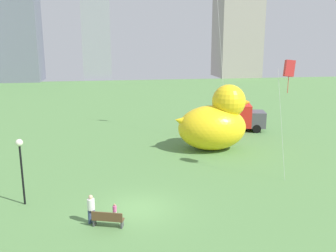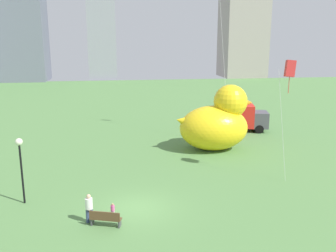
{
  "view_description": "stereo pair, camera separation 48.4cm",
  "coord_description": "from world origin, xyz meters",
  "px_view_note": "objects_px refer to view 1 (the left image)",
  "views": [
    {
      "loc": [
        -1.52,
        -20.22,
        9.83
      ],
      "look_at": [
        2.48,
        4.64,
        3.87
      ],
      "focal_mm": 39.61,
      "sensor_mm": 36.0,
      "label": 1
    },
    {
      "loc": [
        -1.04,
        -20.3,
        9.83
      ],
      "look_at": [
        2.48,
        4.64,
        3.87
      ],
      "focal_mm": 39.61,
      "sensor_mm": 36.0,
      "label": 2
    }
  ],
  "objects_px": {
    "kite_red": "(289,69)",
    "person_adult": "(91,208)",
    "park_bench": "(108,219)",
    "person_child": "(115,211)",
    "giant_inflatable_duck": "(215,122)",
    "lamppost": "(20,156)",
    "box_truck": "(238,117)"
  },
  "relations": [
    {
      "from": "lamppost",
      "to": "kite_red",
      "type": "distance_m",
      "value": 18.26
    },
    {
      "from": "lamppost",
      "to": "kite_red",
      "type": "xyz_separation_m",
      "value": [
        17.54,
        1.92,
        4.72
      ]
    },
    {
      "from": "person_adult",
      "to": "lamppost",
      "type": "bearing_deg",
      "value": 143.3
    },
    {
      "from": "giant_inflatable_duck",
      "to": "lamppost",
      "type": "bearing_deg",
      "value": -147.31
    },
    {
      "from": "park_bench",
      "to": "giant_inflatable_duck",
      "type": "distance_m",
      "value": 16.31
    },
    {
      "from": "giant_inflatable_duck",
      "to": "lamppost",
      "type": "height_order",
      "value": "giant_inflatable_duck"
    },
    {
      "from": "park_bench",
      "to": "person_child",
      "type": "height_order",
      "value": "person_child"
    },
    {
      "from": "box_truck",
      "to": "kite_red",
      "type": "distance_m",
      "value": 15.38
    },
    {
      "from": "park_bench",
      "to": "lamppost",
      "type": "bearing_deg",
      "value": 143.8
    },
    {
      "from": "box_truck",
      "to": "person_child",
      "type": "bearing_deg",
      "value": -126.43
    },
    {
      "from": "box_truck",
      "to": "kite_red",
      "type": "xyz_separation_m",
      "value": [
        -1.57,
        -13.91,
        6.36
      ]
    },
    {
      "from": "lamppost",
      "to": "box_truck",
      "type": "relative_size",
      "value": 0.7
    },
    {
      "from": "person_child",
      "to": "box_truck",
      "type": "bearing_deg",
      "value": 53.57
    },
    {
      "from": "person_adult",
      "to": "kite_red",
      "type": "relative_size",
      "value": 0.2
    },
    {
      "from": "kite_red",
      "to": "person_adult",
      "type": "bearing_deg",
      "value": -159.6
    },
    {
      "from": "box_truck",
      "to": "giant_inflatable_duck",
      "type": "bearing_deg",
      "value": -124.87
    },
    {
      "from": "lamppost",
      "to": "kite_red",
      "type": "height_order",
      "value": "kite_red"
    },
    {
      "from": "park_bench",
      "to": "person_child",
      "type": "distance_m",
      "value": 0.95
    },
    {
      "from": "park_bench",
      "to": "giant_inflatable_duck",
      "type": "xyz_separation_m",
      "value": [
        9.62,
        13.02,
        2.03
      ]
    },
    {
      "from": "person_child",
      "to": "lamppost",
      "type": "distance_m",
      "value": 6.57
    },
    {
      "from": "park_bench",
      "to": "person_child",
      "type": "bearing_deg",
      "value": 65.97
    },
    {
      "from": "giant_inflatable_duck",
      "to": "lamppost",
      "type": "xyz_separation_m",
      "value": [
        -14.6,
        -9.37,
        0.58
      ]
    },
    {
      "from": "person_adult",
      "to": "giant_inflatable_duck",
      "type": "distance_m",
      "value": 16.35
    },
    {
      "from": "park_bench",
      "to": "person_adult",
      "type": "relative_size",
      "value": 1.06
    },
    {
      "from": "box_truck",
      "to": "kite_red",
      "type": "height_order",
      "value": "kite_red"
    },
    {
      "from": "person_adult",
      "to": "kite_red",
      "type": "bearing_deg",
      "value": 20.4
    },
    {
      "from": "person_child",
      "to": "box_truck",
      "type": "xyz_separation_m",
      "value": [
        13.73,
        18.61,
        0.93
      ]
    },
    {
      "from": "person_child",
      "to": "box_truck",
      "type": "distance_m",
      "value": 23.15
    },
    {
      "from": "park_bench",
      "to": "lamppost",
      "type": "xyz_separation_m",
      "value": [
        -4.98,
        3.65,
        2.6
      ]
    },
    {
      "from": "person_child",
      "to": "park_bench",
      "type": "bearing_deg",
      "value": -114.03
    },
    {
      "from": "box_truck",
      "to": "kite_red",
      "type": "relative_size",
      "value": 0.69
    },
    {
      "from": "giant_inflatable_duck",
      "to": "person_adult",
      "type": "bearing_deg",
      "value": -130.13
    }
  ]
}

